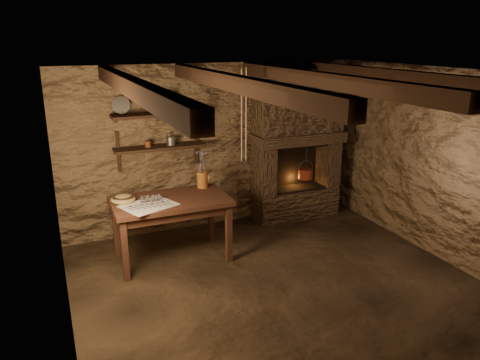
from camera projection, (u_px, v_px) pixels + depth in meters
name	position (u px, v px, depth m)	size (l,w,h in m)	color
floor	(275.00, 282.00, 5.47)	(4.50, 4.50, 0.00)	black
back_wall	(215.00, 147.00, 6.87)	(4.50, 0.04, 2.40)	brown
front_wall	(406.00, 262.00, 3.35)	(4.50, 0.04, 2.40)	brown
left_wall	(59.00, 214.00, 4.27)	(0.04, 4.00, 2.40)	brown
right_wall	(435.00, 164.00, 5.95)	(0.04, 4.00, 2.40)	brown
ceiling	(280.00, 72.00, 4.76)	(4.50, 4.00, 0.04)	black
beam_far_left	(133.00, 87.00, 4.23)	(0.14, 3.95, 0.16)	black
beam_mid_left	(235.00, 83.00, 4.60)	(0.14, 3.95, 0.16)	black
beam_mid_right	(322.00, 80.00, 4.97)	(0.14, 3.95, 0.16)	black
beam_far_right	(397.00, 77.00, 5.34)	(0.14, 3.95, 0.16)	black
shelf_lower	(160.00, 147.00, 6.39)	(1.25, 0.30, 0.04)	black
shelf_upper	(159.00, 115.00, 6.25)	(1.25, 0.30, 0.04)	black
hearth	(297.00, 141.00, 7.13)	(1.43, 0.51, 2.30)	#34251A
work_table	(172.00, 227.00, 5.92)	(1.44, 0.83, 0.82)	#321A11
linen_cloth	(149.00, 205.00, 5.57)	(0.59, 0.47, 0.01)	beige
pewter_cutlery_row	(149.00, 205.00, 5.55)	(0.49, 0.19, 0.01)	gray
drinking_glasses	(148.00, 199.00, 5.66)	(0.19, 0.06, 0.08)	silver
stoneware_jug	(202.00, 172.00, 6.18)	(0.18, 0.18, 0.50)	#96551D
wooden_bowl	(123.00, 199.00, 5.68)	(0.30, 0.30, 0.11)	olive
iron_stockpot	(163.00, 105.00, 6.24)	(0.27, 0.27, 0.20)	#2E2C29
tin_pan	(121.00, 105.00, 6.13)	(0.24, 0.24, 0.03)	gray
small_kettle	(171.00, 141.00, 6.42)	(0.16, 0.12, 0.17)	gray
rusty_tin	(148.00, 144.00, 6.30)	(0.08, 0.08, 0.08)	#5E3012
red_pot	(306.00, 173.00, 7.29)	(0.26, 0.26, 0.54)	maroon
hanging_ropes	(244.00, 115.00, 5.88)	(0.08, 0.08, 1.20)	#C8AD8D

